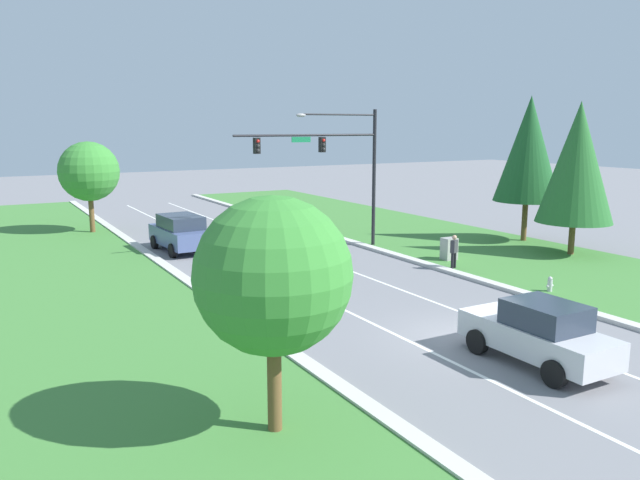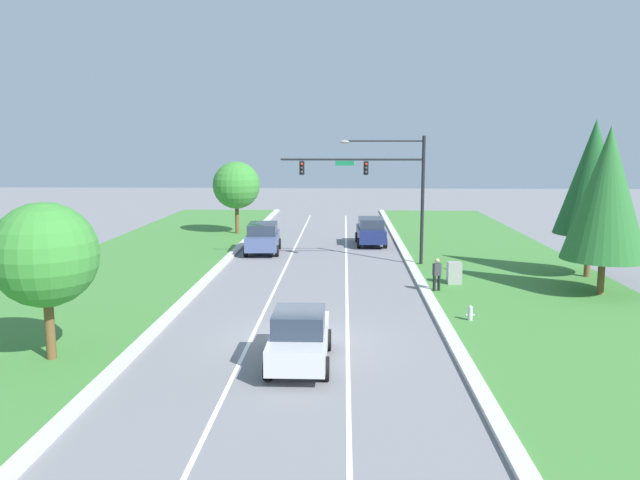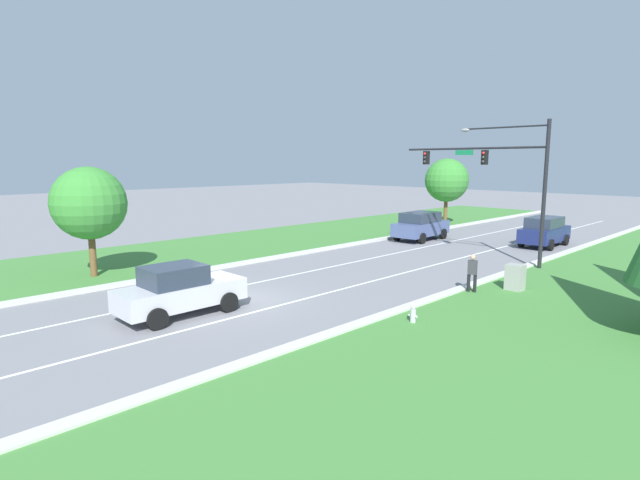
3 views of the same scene
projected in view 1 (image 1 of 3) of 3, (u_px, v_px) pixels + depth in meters
name	position (u px, v px, depth m)	size (l,w,h in m)	color
ground_plane	(468.00, 339.00, 20.10)	(160.00, 160.00, 0.00)	slate
curb_strip_right	(585.00, 311.00, 22.82)	(0.50, 90.00, 0.15)	beige
curb_strip_left	(315.00, 370.00, 17.35)	(0.50, 90.00, 0.15)	beige
grass_verge_left	(122.00, 413.00, 14.82)	(10.00, 90.00, 0.08)	#427F38
lane_stripe_inner_left	(424.00, 348.00, 19.23)	(0.14, 81.00, 0.01)	white
lane_stripe_inner_right	(508.00, 330.00, 20.97)	(0.14, 81.00, 0.01)	white
traffic_signal_mast	(336.00, 156.00, 33.54)	(8.48, 0.41, 7.66)	black
slate_blue_suv	(181.00, 232.00, 34.00)	(2.44, 4.83, 1.99)	#475684
navy_suv	(275.00, 216.00, 40.52)	(2.18, 4.57, 1.96)	navy
silver_sedan	(539.00, 333.00, 17.79)	(2.02, 4.60, 1.88)	silver
utility_cabinet	(449.00, 250.00, 31.56)	(0.70, 0.60, 1.19)	#9E9E99
pedestrian	(454.00, 251.00, 29.55)	(0.44, 0.35, 1.69)	black
fire_hydrant	(550.00, 285.00, 25.53)	(0.34, 0.20, 0.70)	#B7B7BC
conifer_near_right_tree	(529.00, 149.00, 36.00)	(3.79, 3.79, 8.49)	brown
oak_near_left_tree	(89.00, 172.00, 39.22)	(3.75, 3.75, 5.82)	brown
conifer_far_right_tree	(577.00, 163.00, 32.15)	(3.90, 3.90, 8.03)	brown
oak_far_left_tree	(273.00, 276.00, 13.31)	(3.45, 3.45, 5.34)	brown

